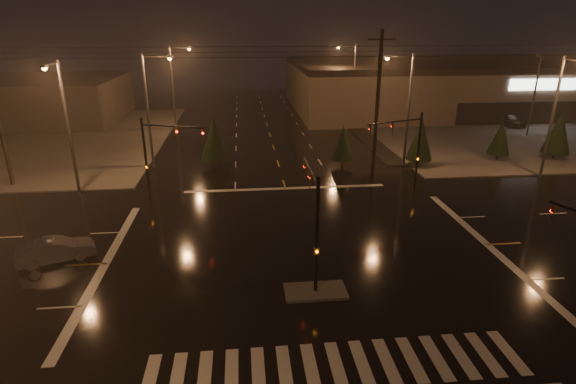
{
  "coord_description": "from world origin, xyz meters",
  "views": [
    {
      "loc": [
        -3.28,
        -22.57,
        12.25
      ],
      "look_at": [
        -0.71,
        2.15,
        3.0
      ],
      "focal_mm": 28.0,
      "sensor_mm": 36.0,
      "label": 1
    }
  ],
  "objects": [
    {
      "name": "streetlight_6",
      "position": [
        22.0,
        11.18,
        5.8
      ],
      "size": [
        0.32,
        2.77,
        10.0
      ],
      "color": "#38383A",
      "rests_on": "ground"
    },
    {
      "name": "conifer_1",
      "position": [
        21.08,
        16.8,
        2.3
      ],
      "size": [
        2.05,
        2.05,
        3.9
      ],
      "color": "black",
      "rests_on": "ground"
    },
    {
      "name": "commercial_block",
      "position": [
        -35.0,
        42.0,
        2.8
      ],
      "size": [
        30.0,
        18.0,
        5.6
      ],
      "primitive_type": "cube",
      "color": "#433D3A",
      "rests_on": "ground"
    },
    {
      "name": "conifer_2",
      "position": [
        26.75,
        16.59,
        2.7
      ],
      "size": [
        2.56,
        2.56,
        4.7
      ],
      "color": "black",
      "rests_on": "ground"
    },
    {
      "name": "retail_building",
      "position": [
        35.0,
        45.99,
        3.84
      ],
      "size": [
        60.2,
        28.3,
        7.2
      ],
      "color": "#6B5B4C",
      "rests_on": "ground"
    },
    {
      "name": "parking_lot",
      "position": [
        35.0,
        28.0,
        0.04
      ],
      "size": [
        50.0,
        24.0,
        0.08
      ],
      "primitive_type": "cube",
      "color": "black",
      "rests_on": "ground"
    },
    {
      "name": "conifer_3",
      "position": [
        -5.82,
        17.38,
        2.69
      ],
      "size": [
        2.55,
        2.55,
        4.68
      ],
      "color": "black",
      "rests_on": "ground"
    },
    {
      "name": "ground",
      "position": [
        0.0,
        0.0,
        0.0
      ],
      "size": [
        140.0,
        140.0,
        0.0
      ],
      "primitive_type": "plane",
      "color": "black",
      "rests_on": "ground"
    },
    {
      "name": "conifer_0",
      "position": [
        12.79,
        15.73,
        2.54
      ],
      "size": [
        2.36,
        2.36,
        4.39
      ],
      "color": "black",
      "rests_on": "ground"
    },
    {
      "name": "signal_mast_ne",
      "position": [
        9.5,
        10.14,
        3.79
      ],
      "size": [
        4.84,
        1.86,
        6.0
      ],
      "color": "black",
      "rests_on": "ground"
    },
    {
      "name": "stop_bar_far",
      "position": [
        0.0,
        11.0,
        0.01
      ],
      "size": [
        16.0,
        0.5,
        0.01
      ],
      "primitive_type": "cube",
      "color": "beige",
      "rests_on": "ground"
    },
    {
      "name": "streetlight_2",
      "position": [
        -11.18,
        34.0,
        5.8
      ],
      "size": [
        2.77,
        0.32,
        10.0
      ],
      "color": "#38383A",
      "rests_on": "ground"
    },
    {
      "name": "car_crossing",
      "position": [
        -13.72,
        0.65,
        0.65
      ],
      "size": [
        4.19,
        2.73,
        1.31
      ],
      "primitive_type": "imported",
      "rotation": [
        0.0,
        0.0,
        1.94
      ],
      "color": "#515358",
      "rests_on": "ground"
    },
    {
      "name": "streetlight_5",
      "position": [
        -16.0,
        11.18,
        5.8
      ],
      "size": [
        0.32,
        2.77,
        10.0
      ],
      "color": "#38383A",
      "rests_on": "ground"
    },
    {
      "name": "crosswalk",
      "position": [
        0.0,
        -9.0,
        0.01
      ],
      "size": [
        15.0,
        2.6,
        0.01
      ],
      "primitive_type": "cube",
      "color": "beige",
      "rests_on": "ground"
    },
    {
      "name": "median_island",
      "position": [
        0.0,
        -4.0,
        0.07
      ],
      "size": [
        3.0,
        1.6,
        0.15
      ],
      "primitive_type": "cube",
      "color": "#4A4842",
      "rests_on": "ground"
    },
    {
      "name": "signal_mast_nw",
      "position": [
        -9.5,
        10.14,
        3.79
      ],
      "size": [
        4.84,
        1.86,
        6.0
      ],
      "color": "black",
      "rests_on": "ground"
    },
    {
      "name": "sidewalk_nw",
      "position": [
        -30.0,
        30.0,
        0.06
      ],
      "size": [
        36.0,
        36.0,
        0.12
      ],
      "primitive_type": "cube",
      "color": "#4A4842",
      "rests_on": "ground"
    },
    {
      "name": "conifer_4",
      "position": [
        5.79,
        16.35,
        2.25
      ],
      "size": [
        1.99,
        1.99,
        3.81
      ],
      "color": "black",
      "rests_on": "ground"
    },
    {
      "name": "sidewalk_ne",
      "position": [
        30.0,
        30.0,
        0.06
      ],
      "size": [
        36.0,
        36.0,
        0.12
      ],
      "primitive_type": "cube",
      "color": "#4A4842",
      "rests_on": "ground"
    },
    {
      "name": "streetlight_1",
      "position": [
        -11.18,
        18.0,
        5.8
      ],
      "size": [
        2.77,
        0.32,
        10.0
      ],
      "color": "#38383A",
      "rests_on": "ground"
    },
    {
      "name": "streetlight_3",
      "position": [
        11.18,
        16.0,
        5.8
      ],
      "size": [
        2.77,
        0.32,
        10.0
      ],
      "color": "#38383A",
      "rests_on": "ground"
    },
    {
      "name": "streetlight_4",
      "position": [
        11.18,
        36.0,
        5.8
      ],
      "size": [
        2.77,
        0.32,
        10.0
      ],
      "color": "#38383A",
      "rests_on": "ground"
    },
    {
      "name": "utility_pole_1",
      "position": [
        8.0,
        14.0,
        6.13
      ],
      "size": [
        2.2,
        0.32,
        12.0
      ],
      "color": "black",
      "rests_on": "ground"
    },
    {
      "name": "signal_mast_median",
      "position": [
        0.0,
        -3.07,
        3.75
      ],
      "size": [
        0.25,
        4.59,
        6.0
      ],
      "color": "black",
      "rests_on": "ground"
    },
    {
      "name": "car_parked",
      "position": [
        31.01,
        31.64,
        0.84
      ],
      "size": [
        2.53,
        5.12,
        1.68
      ],
      "primitive_type": "imported",
      "rotation": [
        0.0,
        0.0,
        0.12
      ],
      "color": "black",
      "rests_on": "ground"
    }
  ]
}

